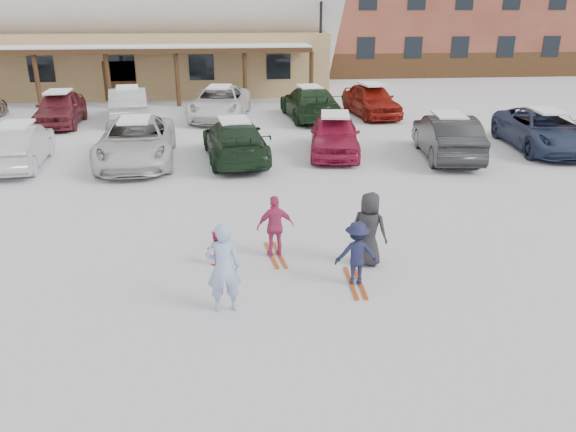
{
  "coord_description": "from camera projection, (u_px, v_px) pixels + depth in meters",
  "views": [
    {
      "loc": [
        -0.84,
        -10.14,
        5.28
      ],
      "look_at": [
        0.3,
        1.0,
        1.0
      ],
      "focal_mm": 35.0,
      "sensor_mm": 36.0,
      "label": 1
    }
  ],
  "objects": [
    {
      "name": "parked_car_8",
      "position": [
        60.0,
        108.0,
        25.44
      ],
      "size": [
        2.09,
        4.6,
        1.53
      ],
      "primitive_type": "imported",
      "rotation": [
        0.0,
        0.0,
        0.06
      ],
      "color": "maroon",
      "rests_on": "ground"
    },
    {
      "name": "parked_car_3",
      "position": [
        235.0,
        140.0,
        19.75
      ],
      "size": [
        2.56,
        5.16,
        1.44
      ],
      "primitive_type": "imported",
      "rotation": [
        0.0,
        0.0,
        3.25
      ],
      "color": "#192F1B",
      "rests_on": "ground"
    },
    {
      "name": "parked_car_2",
      "position": [
        136.0,
        141.0,
        19.45
      ],
      "size": [
        2.86,
        5.63,
        1.53
      ],
      "primitive_type": "imported",
      "rotation": [
        0.0,
        0.0,
        0.06
      ],
      "color": "silver",
      "rests_on": "ground"
    },
    {
      "name": "child_magenta",
      "position": [
        275.0,
        227.0,
        12.23
      ],
      "size": [
        0.85,
        0.43,
        1.4
      ],
      "primitive_type": "imported",
      "rotation": [
        0.0,
        0.0,
        3.26
      ],
      "color": "#C1346C",
      "rests_on": "ground"
    },
    {
      "name": "child_navy",
      "position": [
        357.0,
        253.0,
        11.01
      ],
      "size": [
        0.87,
        0.52,
        1.32
      ],
      "primitive_type": "imported",
      "rotation": [
        0.0,
        0.0,
        3.11
      ],
      "color": "#181C3A",
      "rests_on": "ground"
    },
    {
      "name": "parked_car_9",
      "position": [
        129.0,
        104.0,
        26.46
      ],
      "size": [
        2.38,
        4.93,
        1.56
      ],
      "primitive_type": "imported",
      "rotation": [
        0.0,
        0.0,
        3.3
      ],
      "color": "#AFB0B4",
      "rests_on": "ground"
    },
    {
      "name": "conifer_3",
      "position": [
        302.0,
        4.0,
        51.02
      ],
      "size": [
        3.96,
        3.96,
        9.18
      ],
      "color": "black",
      "rests_on": "ground"
    },
    {
      "name": "toddler_red",
      "position": [
        215.0,
        248.0,
        11.94
      ],
      "size": [
        0.47,
        0.45,
        0.77
      ],
      "primitive_type": "imported",
      "rotation": [
        0.0,
        0.0,
        3.73
      ],
      "color": "#D22B54",
      "rests_on": "ground"
    },
    {
      "name": "ground",
      "position": [
        278.0,
        280.0,
        11.38
      ],
      "size": [
        160.0,
        160.0,
        0.0
      ],
      "primitive_type": "plane",
      "color": "white",
      "rests_on": "ground"
    },
    {
      "name": "adult_skier",
      "position": [
        223.0,
        268.0,
        9.98
      ],
      "size": [
        0.66,
        0.47,
        1.7
      ],
      "primitive_type": "imported",
      "rotation": [
        0.0,
        0.0,
        3.24
      ],
      "color": "#9AAEDE",
      "rests_on": "ground"
    },
    {
      "name": "parked_car_1",
      "position": [
        18.0,
        146.0,
        18.96
      ],
      "size": [
        1.96,
        4.56,
        1.46
      ],
      "primitive_type": "imported",
      "rotation": [
        0.0,
        0.0,
        3.24
      ],
      "color": "#B2B3B7",
      "rests_on": "ground"
    },
    {
      "name": "parked_car_11",
      "position": [
        310.0,
        103.0,
        26.81
      ],
      "size": [
        2.61,
        5.47,
        1.54
      ],
      "primitive_type": "imported",
      "rotation": [
        0.0,
        0.0,
        3.23
      ],
      "color": "#1C351B",
      "rests_on": "ground"
    },
    {
      "name": "lamp_post",
      "position": [
        321.0,
        30.0,
        32.25
      ],
      "size": [
        0.5,
        0.25,
        6.72
      ],
      "color": "black",
      "rests_on": "ground"
    },
    {
      "name": "skis_child_navy",
      "position": [
        355.0,
        283.0,
        11.24
      ],
      "size": [
        0.25,
        1.41,
        0.03
      ],
      "primitive_type": "cube",
      "rotation": [
        0.0,
        0.0,
        3.11
      ],
      "color": "#AF4519",
      "rests_on": "ground"
    },
    {
      "name": "parked_car_5",
      "position": [
        447.0,
        136.0,
        20.06
      ],
      "size": [
        2.26,
        4.91,
        1.56
      ],
      "primitive_type": "imported",
      "rotation": [
        0.0,
        0.0,
        3.01
      ],
      "color": "black",
      "rests_on": "ground"
    },
    {
      "name": "parked_car_4",
      "position": [
        335.0,
        134.0,
        20.53
      ],
      "size": [
        2.42,
        4.58,
        1.49
      ],
      "primitive_type": "imported",
      "rotation": [
        0.0,
        0.0,
        -0.16
      ],
      "color": "#A51B3F",
      "rests_on": "ground"
    },
    {
      "name": "day_lodge",
      "position": [
        97.0,
        25.0,
        35.1
      ],
      "size": [
        29.12,
        12.5,
        10.38
      ],
      "color": "tan",
      "rests_on": "ground"
    },
    {
      "name": "parked_car_6",
      "position": [
        545.0,
        130.0,
        21.24
      ],
      "size": [
        2.99,
        5.57,
        1.49
      ],
      "primitive_type": "imported",
      "rotation": [
        0.0,
        0.0,
        -0.1
      ],
      "color": "navy",
      "rests_on": "ground"
    },
    {
      "name": "skis_child_magenta",
      "position": [
        276.0,
        255.0,
        12.47
      ],
      "size": [
        0.36,
        1.41,
        0.03
      ],
      "primitive_type": "cube",
      "rotation": [
        0.0,
        0.0,
        3.26
      ],
      "color": "#AF4519",
      "rests_on": "ground"
    },
    {
      "name": "parked_car_12",
      "position": [
        371.0,
        100.0,
        27.47
      ],
      "size": [
        2.4,
        4.79,
        1.57
      ],
      "primitive_type": "imported",
      "rotation": [
        0.0,
        0.0,
        0.12
      ],
      "color": "maroon",
      "rests_on": "ground"
    },
    {
      "name": "parked_car_10",
      "position": [
        220.0,
        103.0,
        26.92
      ],
      "size": [
        3.26,
        5.77,
        1.52
      ],
      "primitive_type": "imported",
      "rotation": [
        0.0,
        0.0,
        -0.14
      ],
      "color": "white",
      "rests_on": "ground"
    },
    {
      "name": "bystander_dark",
      "position": [
        369.0,
        229.0,
        11.81
      ],
      "size": [
        0.94,
        0.86,
        1.61
      ],
      "primitive_type": "imported",
      "rotation": [
        0.0,
        0.0,
        2.55
      ],
      "color": "#252527",
      "rests_on": "ground"
    }
  ]
}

